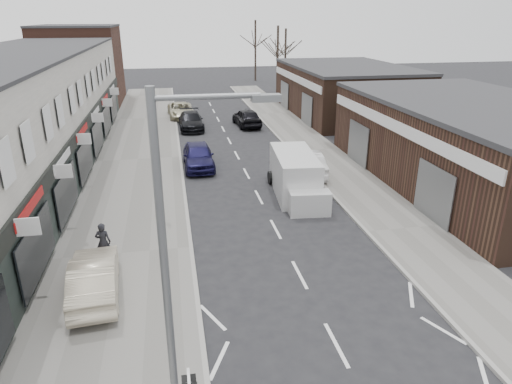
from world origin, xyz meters
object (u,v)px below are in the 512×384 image
parked_car_left_a (198,156)px  parked_car_left_c (181,110)px  parked_car_right_a (305,162)px  sedan_on_pavement (94,277)px  warning_sign (158,177)px  pedestrian (103,242)px  parked_car_left_b (191,121)px  white_van (295,176)px  parked_car_right_b (247,117)px  street_lamp (175,275)px

parked_car_left_a → parked_car_left_c: (-0.53, 15.62, -0.09)m
parked_car_right_a → sedan_on_pavement: bearing=48.7°
warning_sign → parked_car_right_a: bearing=30.9°
pedestrian → parked_car_left_c: 27.38m
pedestrian → parked_car_left_b: (4.63, 22.25, -0.21)m
warning_sign → white_van: size_ratio=0.45×
parked_car_left_c → parked_car_right_b: parked_car_right_b is taller
parked_car_right_a → white_van: bearing=67.3°
street_lamp → parked_car_right_a: (8.03, 17.97, -3.84)m
white_van → sedan_on_pavement: size_ratio=1.39×
street_lamp → pedestrian: street_lamp is taller
street_lamp → parked_car_left_b: bearing=86.6°
street_lamp → parked_car_left_c: size_ratio=1.59×
warning_sign → parked_car_right_a: warning_sign is taller
street_lamp → sedan_on_pavement: (-2.81, 6.67, -3.79)m
warning_sign → parked_car_left_c: warning_sign is taller
warning_sign → parked_car_right_b: size_ratio=0.59×
warning_sign → street_lamp: bearing=-87.2°
street_lamp → parked_car_left_c: (1.18, 36.18, -3.92)m
street_lamp → pedestrian: 10.20m
parked_car_left_c → white_van: bearing=-79.1°
sedan_on_pavement → parked_car_right_a: bearing=-138.8°
sedan_on_pavement → parked_car_right_b: (9.53, 24.86, -0.04)m
pedestrian → parked_car_left_a: 12.32m
pedestrian → parked_car_right_a: size_ratio=0.34×
sedan_on_pavement → parked_car_right_a: size_ratio=0.92×
parked_car_left_b → white_van: bearing=-74.7°
street_lamp → parked_car_right_a: 20.06m
parked_car_left_b → parked_car_left_c: bearing=97.3°
street_lamp → parked_car_right_b: 32.46m
white_van → parked_car_right_b: size_ratio=1.30×
sedan_on_pavement → parked_car_left_c: bearing=-102.7°
pedestrian → street_lamp: bearing=113.7°
parked_car_left_c → street_lamp: bearing=-95.0°
street_lamp → parked_car_right_b: bearing=78.0°
white_van → parked_car_left_a: white_van is taller
parked_car_right_a → warning_sign: bearing=33.3°
sedan_on_pavement → parked_car_left_c: sedan_on_pavement is taller
warning_sign → sedan_on_pavement: warning_sign is taller
parked_car_left_a → parked_car_right_b: bearing=65.5°
parked_car_left_b → street_lamp: bearing=-93.9°
warning_sign → sedan_on_pavement: size_ratio=0.63×
parked_car_left_b → sedan_on_pavement: bearing=-101.2°
white_van → parked_car_right_b: white_van is taller
street_lamp → warning_sign: bearing=92.8°
white_van → parked_car_left_b: white_van is taller
parked_car_left_a → pedestrian: bearing=-111.4°
parked_car_left_a → parked_car_left_c: 15.63m
white_van → parked_car_right_a: white_van is taller
sedan_on_pavement → parked_car_left_a: parked_car_left_a is taller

